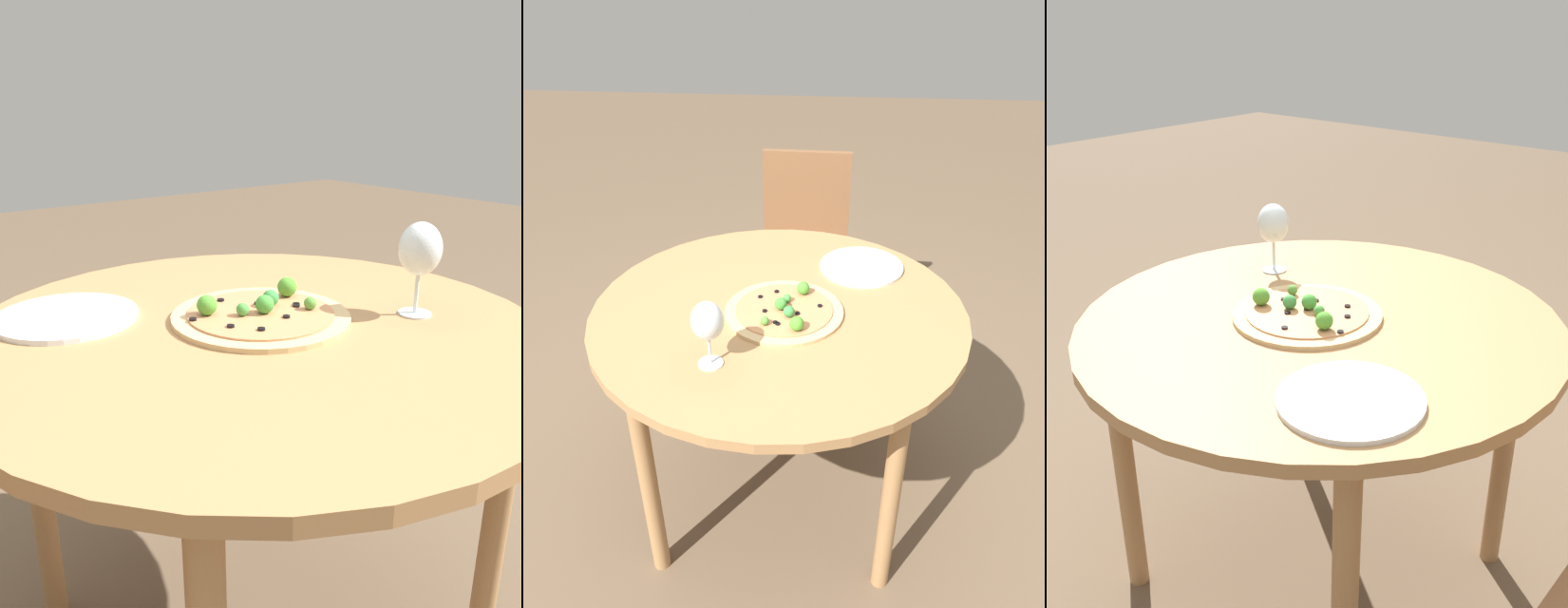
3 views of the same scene
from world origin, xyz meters
TOP-DOWN VIEW (x-y plane):
  - ground_plane at (0.00, 0.00)m, footprint 12.00×12.00m
  - dining_table at (0.00, 0.00)m, footprint 1.08×1.08m
  - chair at (-0.02, -0.90)m, footprint 0.41×0.41m
  - pizza at (-0.02, 0.02)m, footprint 0.34×0.34m
  - wine_glass at (0.15, 0.27)m, footprint 0.08×0.08m
  - plate_near at (-0.24, -0.27)m, footprint 0.27×0.27m

SIDE VIEW (x-z plane):
  - ground_plane at x=0.00m, z-range 0.00..0.00m
  - chair at x=-0.02m, z-range 0.05..0.94m
  - dining_table at x=0.00m, z-range 0.30..1.05m
  - plate_near at x=-0.24m, z-range 0.75..0.76m
  - pizza at x=-0.02m, z-range 0.73..0.79m
  - wine_glass at x=0.15m, z-range 0.79..0.97m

